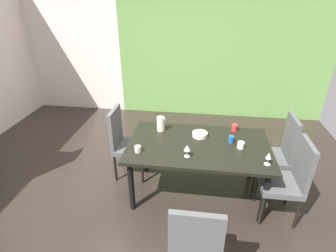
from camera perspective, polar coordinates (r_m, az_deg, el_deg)
The scene contains 16 objects.
ground_plane at distance 3.58m, azimuth -5.24°, elevation -14.80°, with size 6.23×5.56×0.02m, color #2F2620.
back_panel_interior at distance 6.06m, azimuth -20.22°, elevation 16.58°, with size 2.08×0.10×2.85m, color silver.
garden_window_panel at distance 5.41m, azimuth 12.03°, elevation 16.49°, with size 4.16×0.10×2.85m, color #6DA04F.
dining_table at distance 3.24m, azimuth 6.63°, elevation -5.12°, with size 1.71×1.03×0.73m.
chair_right_near at distance 3.25m, azimuth 24.89°, elevation -10.17°, with size 0.44×0.44×1.00m.
chair_left_far at distance 3.67m, azimuth -9.42°, elevation -3.13°, with size 0.45×0.44×1.01m.
chair_right_far at distance 3.67m, azimuth 22.86°, elevation -5.00°, with size 0.44×0.44×1.03m.
chair_head_near at distance 2.37m, azimuth 5.96°, elevation -24.06°, with size 0.44×0.44×0.98m.
wine_glass_rear at distance 2.90m, azimuth 4.20°, elevation -4.84°, with size 0.07×0.07×0.15m.
wine_glass_center at distance 2.97m, azimuth 21.08°, elevation -6.15°, with size 0.07×0.07×0.15m.
serving_bowl_near_window at distance 3.36m, azimuth 6.95°, elevation -1.83°, with size 0.19×0.19×0.05m, color #ECE6C7.
cup_east at distance 3.04m, azimuth -6.58°, elevation -5.00°, with size 0.08×0.08×0.07m, color beige.
cup_south at distance 3.57m, azimuth 14.29°, elevation -0.33°, with size 0.08×0.08×0.09m, color #BC342D.
cup_left at distance 3.27m, azimuth 13.58°, elevation -2.88°, with size 0.07×0.07×0.09m, color #1E5598.
cup_corner at distance 3.20m, azimuth 15.56°, elevation -4.04°, with size 0.08×0.08×0.08m, color white.
pitcher_near_shelf at distance 3.44m, azimuth -1.57°, elevation 0.49°, with size 0.12×0.10×0.20m.
Camera 1 is at (0.67, -2.58, 2.38)m, focal length 28.00 mm.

